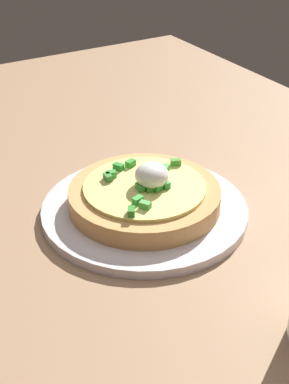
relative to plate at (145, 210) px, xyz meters
The scene contains 3 objects.
dining_table 4.44cm from the plate, 129.57° to the left, with size 124.70×85.84×3.35cm, color #997555.
plate is the anchor object (origin of this frame).
pizza 2.17cm from the plate, 58.77° to the left, with size 18.75×18.75×5.95cm.
Camera 1 is at (53.43, -33.17, 42.72)cm, focal length 53.08 mm.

